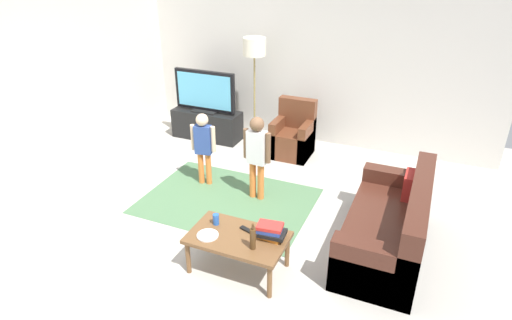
# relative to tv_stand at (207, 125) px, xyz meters

# --- Properties ---
(ground) EXTENTS (7.80, 7.80, 0.00)m
(ground) POSITION_rel_tv_stand_xyz_m (1.67, -2.30, -0.24)
(ground) COLOR #B2ADA3
(wall_back) EXTENTS (6.00, 0.12, 2.70)m
(wall_back) POSITION_rel_tv_stand_xyz_m (1.67, 0.70, 1.11)
(wall_back) COLOR silver
(wall_back) RESTS_ON ground
(wall_left) EXTENTS (0.12, 6.00, 2.70)m
(wall_left) POSITION_rel_tv_stand_xyz_m (-1.33, -2.30, 1.11)
(wall_left) COLOR silver
(wall_left) RESTS_ON ground
(area_rug) EXTENTS (2.20, 1.60, 0.01)m
(area_rug) POSITION_rel_tv_stand_xyz_m (1.28, -1.77, -0.24)
(area_rug) COLOR #4C724C
(area_rug) RESTS_ON ground
(tv_stand) EXTENTS (1.20, 0.44, 0.50)m
(tv_stand) POSITION_rel_tv_stand_xyz_m (0.00, 0.00, 0.00)
(tv_stand) COLOR black
(tv_stand) RESTS_ON ground
(tv) EXTENTS (1.10, 0.28, 0.71)m
(tv) POSITION_rel_tv_stand_xyz_m (0.00, -0.02, 0.60)
(tv) COLOR black
(tv) RESTS_ON tv_stand
(couch) EXTENTS (0.80, 1.80, 0.86)m
(couch) POSITION_rel_tv_stand_xyz_m (3.42, -1.99, 0.05)
(couch) COLOR #472319
(couch) RESTS_ON ground
(armchair) EXTENTS (0.60, 0.60, 0.90)m
(armchair) POSITION_rel_tv_stand_xyz_m (1.61, -0.04, 0.05)
(armchair) COLOR brown
(armchair) RESTS_ON ground
(floor_lamp) EXTENTS (0.36, 0.36, 1.78)m
(floor_lamp) POSITION_rel_tv_stand_xyz_m (0.84, 0.15, 1.30)
(floor_lamp) COLOR #262626
(floor_lamp) RESTS_ON ground
(child_near_tv) EXTENTS (0.35, 0.17, 1.05)m
(child_near_tv) POSITION_rel_tv_stand_xyz_m (0.78, -1.46, 0.39)
(child_near_tv) COLOR orange
(child_near_tv) RESTS_ON ground
(child_center) EXTENTS (0.39, 0.19, 1.16)m
(child_center) POSITION_rel_tv_stand_xyz_m (1.61, -1.53, 0.45)
(child_center) COLOR orange
(child_center) RESTS_ON ground
(coffee_table) EXTENTS (1.00, 0.60, 0.42)m
(coffee_table) POSITION_rel_tv_stand_xyz_m (2.00, -2.94, 0.13)
(coffee_table) COLOR brown
(coffee_table) RESTS_ON ground
(book_stack) EXTENTS (0.30, 0.22, 0.16)m
(book_stack) POSITION_rel_tv_stand_xyz_m (2.32, -2.83, 0.25)
(book_stack) COLOR orange
(book_stack) RESTS_ON coffee_table
(bottle) EXTENTS (0.06, 0.06, 0.28)m
(bottle) POSITION_rel_tv_stand_xyz_m (2.22, -3.06, 0.29)
(bottle) COLOR #4C3319
(bottle) RESTS_ON coffee_table
(tv_remote) EXTENTS (0.18, 0.10, 0.02)m
(tv_remote) POSITION_rel_tv_stand_xyz_m (2.05, -2.82, 0.19)
(tv_remote) COLOR black
(tv_remote) RESTS_ON coffee_table
(soda_can) EXTENTS (0.07, 0.07, 0.12)m
(soda_can) POSITION_rel_tv_stand_xyz_m (1.70, -2.84, 0.24)
(soda_can) COLOR #2659B2
(soda_can) RESTS_ON coffee_table
(plate) EXTENTS (0.22, 0.22, 0.02)m
(plate) POSITION_rel_tv_stand_xyz_m (1.72, -3.06, 0.18)
(plate) COLOR white
(plate) RESTS_ON coffee_table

